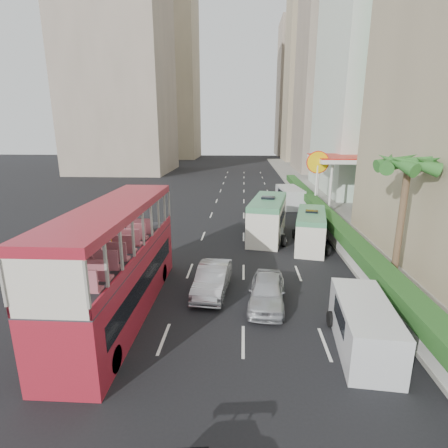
# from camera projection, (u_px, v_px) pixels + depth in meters

# --- Properties ---
(ground_plane) EXTENTS (200.00, 200.00, 0.00)m
(ground_plane) POSITION_uv_depth(u_px,v_px,m) (252.00, 316.00, 15.78)
(ground_plane) COLOR black
(ground_plane) RESTS_ON ground
(double_decker_bus) EXTENTS (2.50, 11.00, 5.06)m
(double_decker_bus) POSITION_uv_depth(u_px,v_px,m) (118.00, 261.00, 15.44)
(double_decker_bus) COLOR maroon
(double_decker_bus) RESTS_ON ground
(car_silver_lane_a) EXTENTS (1.88, 4.47, 1.44)m
(car_silver_lane_a) POSITION_uv_depth(u_px,v_px,m) (213.00, 292.00, 18.12)
(car_silver_lane_a) COLOR silver
(car_silver_lane_a) RESTS_ON ground
(car_silver_lane_b) EXTENTS (2.09, 4.32, 1.42)m
(car_silver_lane_b) POSITION_uv_depth(u_px,v_px,m) (267.00, 305.00, 16.78)
(car_silver_lane_b) COLOR silver
(car_silver_lane_b) RESTS_ON ground
(van_asset) EXTENTS (2.52, 5.19, 1.42)m
(van_asset) POSITION_uv_depth(u_px,v_px,m) (266.00, 233.00, 28.32)
(van_asset) COLOR silver
(van_asset) RESTS_ON ground
(minibus_near) EXTENTS (3.48, 7.11, 3.02)m
(minibus_near) POSITION_uv_depth(u_px,v_px,m) (268.00, 218.00, 27.02)
(minibus_near) COLOR silver
(minibus_near) RESTS_ON ground
(minibus_far) EXTENTS (2.91, 5.90, 2.50)m
(minibus_far) POSITION_uv_depth(u_px,v_px,m) (310.00, 230.00, 24.85)
(minibus_far) COLOR silver
(minibus_far) RESTS_ON ground
(panel_van_near) EXTENTS (2.27, 4.79, 1.85)m
(panel_van_near) POSITION_uv_depth(u_px,v_px,m) (364.00, 326.00, 13.25)
(panel_van_near) COLOR silver
(panel_van_near) RESTS_ON ground
(panel_van_far) EXTENTS (2.65, 5.40, 2.08)m
(panel_van_far) POSITION_uv_depth(u_px,v_px,m) (290.00, 197.00, 37.82)
(panel_van_far) COLOR silver
(panel_van_far) RESTS_ON ground
(sidewalk) EXTENTS (6.00, 120.00, 0.18)m
(sidewalk) POSITION_uv_depth(u_px,v_px,m) (327.00, 203.00, 39.36)
(sidewalk) COLOR #99968C
(sidewalk) RESTS_ON ground
(kerb_wall) EXTENTS (0.30, 44.00, 1.00)m
(kerb_wall) POSITION_uv_depth(u_px,v_px,m) (324.00, 223.00, 28.76)
(kerb_wall) COLOR silver
(kerb_wall) RESTS_ON sidewalk
(hedge) EXTENTS (1.10, 44.00, 0.70)m
(hedge) POSITION_uv_depth(u_px,v_px,m) (325.00, 213.00, 28.53)
(hedge) COLOR #2D6626
(hedge) RESTS_ON kerb_wall
(palm_tree) EXTENTS (0.36, 0.36, 6.40)m
(palm_tree) POSITION_uv_depth(u_px,v_px,m) (401.00, 223.00, 18.33)
(palm_tree) COLOR brown
(palm_tree) RESTS_ON sidewalk
(shell_station) EXTENTS (6.50, 8.00, 5.50)m
(shell_station) POSITION_uv_depth(u_px,v_px,m) (343.00, 182.00, 36.68)
(shell_station) COLOR silver
(shell_station) RESTS_ON ground
(tower_mid) EXTENTS (16.00, 16.00, 50.00)m
(tower_mid) POSITION_uv_depth(u_px,v_px,m) (346.00, 34.00, 64.12)
(tower_mid) COLOR tan
(tower_mid) RESTS_ON ground
(tower_far_a) EXTENTS (14.00, 14.00, 44.00)m
(tower_far_a) POSITION_uv_depth(u_px,v_px,m) (314.00, 72.00, 88.09)
(tower_far_a) COLOR tan
(tower_far_a) RESTS_ON ground
(tower_far_b) EXTENTS (14.00, 14.00, 40.00)m
(tower_far_b) POSITION_uv_depth(u_px,v_px,m) (300.00, 90.00, 109.81)
(tower_far_b) COLOR tan
(tower_far_b) RESTS_ON ground
(tower_left_a) EXTENTS (18.00, 18.00, 52.00)m
(tower_left_a) POSITION_uv_depth(u_px,v_px,m) (116.00, 27.00, 63.23)
(tower_left_a) COLOR tan
(tower_left_a) RESTS_ON ground
(tower_left_b) EXTENTS (16.00, 16.00, 46.00)m
(tower_left_b) POSITION_uv_depth(u_px,v_px,m) (168.00, 74.00, 97.63)
(tower_left_b) COLOR tan
(tower_left_b) RESTS_ON ground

